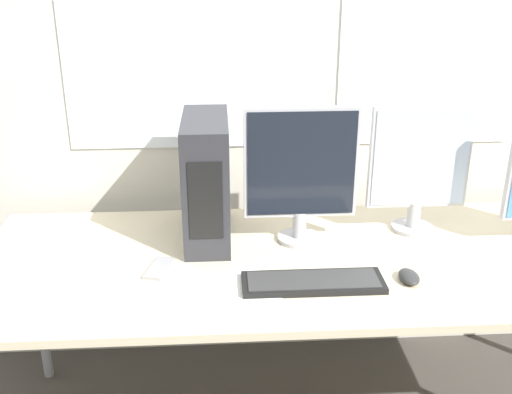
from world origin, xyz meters
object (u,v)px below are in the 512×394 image
Objects in this scene: pc_tower at (207,179)px; monitor_main at (301,171)px; cell_phone at (159,268)px; monitor_right_near at (419,166)px; mouse at (409,277)px; keyboard at (313,282)px.

pc_tower is 0.35m from monitor_main.
cell_phone is (-0.50, -0.19, -0.27)m from monitor_main.
monitor_right_near is 4.76× the size of mouse.
keyboard is at bearing -178.43° from mouse.
keyboard reaches higher than cell_phone.
monitor_main is 4.94× the size of mouse.
keyboard is 0.32m from mouse.
monitor_main is at bearing 35.67° from cell_phone.
pc_tower is at bearing 131.35° from keyboard.
mouse is at bearing -108.78° from monitor_right_near.
mouse is (-0.13, -0.39, -0.25)m from monitor_right_near.
monitor_main reaches higher than cell_phone.
cell_phone is at bearing 164.81° from keyboard.
monitor_right_near is 1.02m from cell_phone.
monitor_right_near is (0.79, 0.01, 0.03)m from pc_tower.
cell_phone is at bearing 171.12° from mouse.
pc_tower is 0.90× the size of monitor_main.
keyboard is at bearing -48.65° from pc_tower.
monitor_main is at bearing 134.88° from mouse.
monitor_main is 0.60m from cell_phone.
pc_tower reaches higher than cell_phone.
monitor_main reaches higher than mouse.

